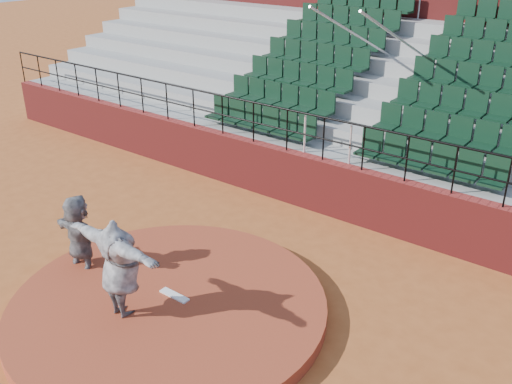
% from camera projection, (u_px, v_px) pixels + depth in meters
% --- Properties ---
extents(ground, '(90.00, 90.00, 0.00)m').
position_uv_depth(ground, '(169.00, 312.00, 9.99)').
color(ground, '#AA5726').
rests_on(ground, ground).
extents(pitchers_mound, '(5.50, 5.50, 0.25)m').
position_uv_depth(pitchers_mound, '(169.00, 306.00, 9.94)').
color(pitchers_mound, '#9B3C22').
rests_on(pitchers_mound, ground).
extents(pitching_rubber, '(0.60, 0.15, 0.03)m').
position_uv_depth(pitching_rubber, '(174.00, 295.00, 9.99)').
color(pitching_rubber, white).
rests_on(pitching_rubber, pitchers_mound).
extents(boundary_wall, '(24.00, 0.30, 1.30)m').
position_uv_depth(boundary_wall, '(321.00, 185.00, 13.31)').
color(boundary_wall, maroon).
rests_on(boundary_wall, ground).
extents(wall_railing, '(24.04, 0.05, 1.03)m').
position_uv_depth(wall_railing, '(324.00, 129.00, 12.73)').
color(wall_railing, black).
rests_on(wall_railing, boundary_wall).
extents(seating_deck, '(24.00, 5.97, 4.63)m').
position_uv_depth(seating_deck, '(393.00, 116.00, 15.60)').
color(seating_deck, gray).
rests_on(seating_deck, ground).
extents(press_box_facade, '(24.00, 3.00, 7.10)m').
position_uv_depth(press_box_facade, '(455.00, 20.00, 17.56)').
color(press_box_facade, maroon).
rests_on(press_box_facade, ground).
extents(pitcher, '(2.19, 0.68, 1.76)m').
position_uv_depth(pitcher, '(119.00, 268.00, 9.20)').
color(pitcher, black).
rests_on(pitcher, pitchers_mound).
extents(fielder, '(1.59, 0.58, 1.69)m').
position_uv_depth(fielder, '(80.00, 237.00, 10.70)').
color(fielder, black).
rests_on(fielder, ground).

